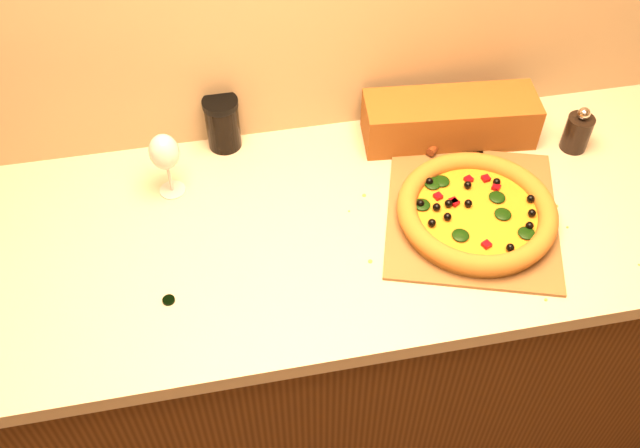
{
  "coord_description": "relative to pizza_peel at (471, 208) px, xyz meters",
  "views": [
    {
      "loc": [
        -0.22,
        0.41,
        2.08
      ],
      "look_at": [
        -0.03,
        1.38,
        0.96
      ],
      "focal_mm": 40.0,
      "sensor_mm": 36.0,
      "label": 1
    }
  ],
  "objects": [
    {
      "name": "cabinet",
      "position": [
        -0.32,
        0.02,
        -0.47
      ],
      "size": [
        2.8,
        0.65,
        0.86
      ],
      "primitive_type": "cube",
      "color": "#41230E",
      "rests_on": "ground"
    },
    {
      "name": "rolling_pin",
      "position": [
        0.08,
        0.29,
        0.02
      ],
      "size": [
        0.27,
        0.26,
        0.05
      ],
      "rotation": [
        0.0,
        0.0,
        0.76
      ],
      "color": "#5F2510",
      "rests_on": "countertop"
    },
    {
      "name": "bottle_cap",
      "position": [
        -0.68,
        -0.12,
        -0.0
      ],
      "size": [
        0.03,
        0.03,
        0.01
      ],
      "primitive_type": "cylinder",
      "rotation": [
        0.0,
        0.0,
        0.28
      ],
      "color": "black",
      "rests_on": "countertop"
    },
    {
      "name": "pizza_peel",
      "position": [
        0.0,
        0.0,
        0.0
      ],
      "size": [
        0.48,
        0.6,
        0.01
      ],
      "rotation": [
        0.0,
        0.0,
        -0.31
      ],
      "color": "brown",
      "rests_on": "countertop"
    },
    {
      "name": "bread_bag",
      "position": [
        0.02,
        0.24,
        0.05
      ],
      "size": [
        0.42,
        0.17,
        0.11
      ],
      "primitive_type": "cube",
      "rotation": [
        0.0,
        0.0,
        -0.1
      ],
      "color": "brown",
      "rests_on": "countertop"
    },
    {
      "name": "pepper_grinder",
      "position": [
        0.31,
        0.15,
        0.04
      ],
      "size": [
        0.06,
        0.06,
        0.12
      ],
      "color": "black",
      "rests_on": "countertop"
    },
    {
      "name": "wine_glass",
      "position": [
        -0.65,
        0.18,
        0.11
      ],
      "size": [
        0.07,
        0.07,
        0.16
      ],
      "color": "silver",
      "rests_on": "countertop"
    },
    {
      "name": "pizza",
      "position": [
        -0.01,
        -0.04,
        0.03
      ],
      "size": [
        0.35,
        0.35,
        0.05
      ],
      "color": "#B56C2D",
      "rests_on": "pizza_peel"
    },
    {
      "name": "dark_jar",
      "position": [
        -0.52,
        0.32,
        0.06
      ],
      "size": [
        0.08,
        0.08,
        0.14
      ],
      "color": "black",
      "rests_on": "countertop"
    },
    {
      "name": "countertop",
      "position": [
        -0.32,
        0.02,
        -0.02
      ],
      "size": [
        2.84,
        0.68,
        0.04
      ],
      "primitive_type": "cube",
      "color": "#BCAC93",
      "rests_on": "cabinet"
    }
  ]
}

